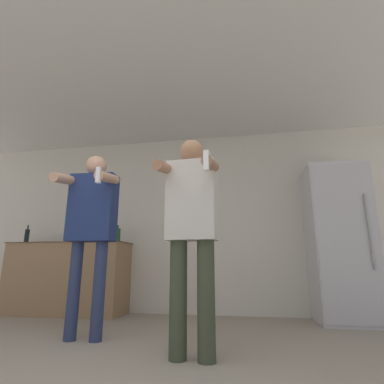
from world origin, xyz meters
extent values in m
cube|color=beige|center=(0.00, 3.00, 1.27)|extent=(7.00, 0.06, 2.55)
cube|color=silver|center=(0.00, 1.49, 2.57)|extent=(7.00, 3.49, 0.05)
cube|color=silver|center=(1.99, 2.65, 0.92)|extent=(0.68, 0.65, 1.85)
cube|color=#B6B6BB|center=(1.99, 2.32, 0.92)|extent=(0.66, 0.01, 1.77)
cylinder|color=#99999E|center=(2.20, 2.30, 1.02)|extent=(0.02, 0.02, 0.83)
cube|color=#997551|center=(-1.60, 2.70, 0.48)|extent=(1.64, 0.56, 0.95)
cube|color=brown|center=(-1.60, 2.70, 0.96)|extent=(1.67, 0.59, 0.01)
cylinder|color=#563314|center=(-0.98, 2.61, 1.05)|extent=(0.09, 0.09, 0.18)
cylinder|color=#563314|center=(-0.98, 2.61, 1.17)|extent=(0.04, 0.04, 0.06)
sphere|color=#B29933|center=(-0.98, 2.61, 1.20)|extent=(0.04, 0.04, 0.04)
cylinder|color=black|center=(-2.26, 2.61, 1.06)|extent=(0.06, 0.06, 0.20)
cylinder|color=black|center=(-2.26, 2.61, 1.19)|extent=(0.02, 0.02, 0.06)
sphere|color=silver|center=(-2.26, 2.61, 1.22)|extent=(0.02, 0.02, 0.02)
cylinder|color=#194723|center=(-0.87, 2.61, 1.05)|extent=(0.09, 0.09, 0.18)
cylinder|color=#194723|center=(-0.87, 2.61, 1.17)|extent=(0.03, 0.03, 0.05)
sphere|color=silver|center=(-0.87, 2.61, 1.19)|extent=(0.04, 0.04, 0.04)
cylinder|color=#38422D|center=(0.36, 0.99, 0.41)|extent=(0.13, 0.13, 0.83)
cylinder|color=#38422D|center=(0.57, 0.98, 0.41)|extent=(0.13, 0.13, 0.83)
cube|color=beige|center=(0.46, 0.99, 1.14)|extent=(0.39, 0.22, 0.62)
sphere|color=#9E7051|center=(0.46, 0.99, 1.54)|extent=(0.19, 0.19, 0.19)
cylinder|color=#9E7051|center=(0.27, 0.84, 1.37)|extent=(0.10, 0.34, 0.13)
cylinder|color=#9E7051|center=(0.63, 0.81, 1.37)|extent=(0.10, 0.34, 0.13)
cube|color=white|center=(0.62, 0.65, 1.34)|extent=(0.04, 0.04, 0.14)
cylinder|color=navy|center=(-0.70, 1.37, 0.43)|extent=(0.11, 0.11, 0.87)
cylinder|color=navy|center=(-0.46, 1.39, 0.43)|extent=(0.11, 0.11, 0.87)
cube|color=navy|center=(-0.58, 1.38, 1.19)|extent=(0.44, 0.22, 0.65)
sphere|color=tan|center=(-0.58, 1.38, 1.62)|extent=(0.20, 0.20, 0.20)
cylinder|color=tan|center=(-0.78, 1.18, 1.43)|extent=(0.11, 0.40, 0.15)
cylinder|color=tan|center=(-0.37, 1.20, 1.43)|extent=(0.11, 0.40, 0.15)
cube|color=white|center=(-0.36, 1.01, 1.40)|extent=(0.04, 0.04, 0.14)
camera|label=1|loc=(0.86, -1.26, 0.64)|focal=28.00mm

